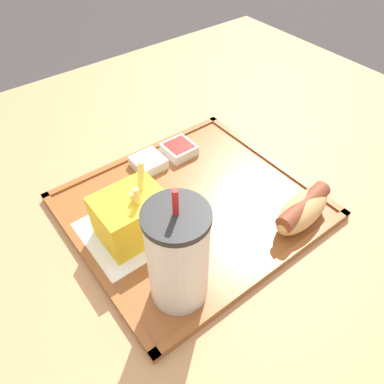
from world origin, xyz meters
The scene contains 9 objects.
ground_plane centered at (0.00, 0.00, 0.00)m, with size 8.00×8.00×0.00m, color #383333.
dining_table centered at (0.00, 0.00, 0.35)m, with size 1.38×1.19×0.71m.
food_tray centered at (-0.02, -0.02, 0.71)m, with size 0.38×0.34×0.01m.
paper_napkin centered at (0.09, -0.03, 0.72)m, with size 0.16×0.14×0.00m.
soda_cup centered at (0.09, 0.10, 0.79)m, with size 0.08×0.08×0.19m.
hot_dog_far centered at (-0.13, 0.12, 0.74)m, with size 0.12×0.06×0.05m.
fries_carton centered at (0.09, -0.02, 0.75)m, with size 0.10×0.08×0.12m.
sauce_cup_mayo centered at (-0.02, -0.14, 0.73)m, with size 0.05×0.05×0.02m.
sauce_cup_ketchup centered at (-0.08, -0.14, 0.73)m, with size 0.05×0.05×0.02m.
Camera 1 is at (0.24, 0.32, 1.17)m, focal length 35.00 mm.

